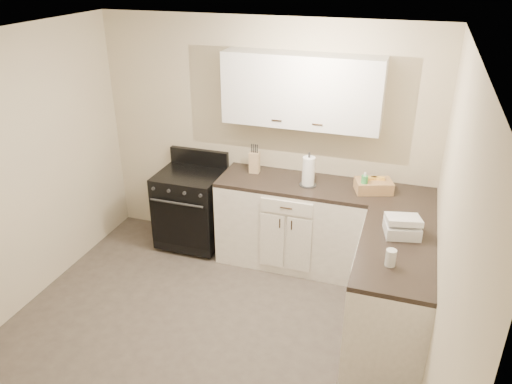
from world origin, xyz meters
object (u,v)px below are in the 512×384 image
(stove, at_px, (191,208))
(paper_towel, at_px, (308,171))
(countertop_grill, at_px, (402,229))
(knife_block, at_px, (255,162))
(wicker_basket, at_px, (374,186))

(stove, distance_m, paper_towel, 1.46)
(countertop_grill, bearing_deg, knife_block, 139.03)
(paper_towel, bearing_deg, stove, 179.52)
(paper_towel, relative_size, wicker_basket, 0.87)
(knife_block, xyz_separation_m, countertop_grill, (1.56, -0.84, -0.06))
(paper_towel, bearing_deg, countertop_grill, -36.45)
(stove, height_order, knife_block, knife_block)
(knife_block, bearing_deg, wicker_basket, -5.88)
(wicker_basket, relative_size, countertop_grill, 1.25)
(paper_towel, height_order, countertop_grill, paper_towel)
(paper_towel, relative_size, countertop_grill, 1.08)
(knife_block, relative_size, countertop_grill, 0.81)
(wicker_basket, bearing_deg, knife_block, 176.12)
(knife_block, relative_size, paper_towel, 0.75)
(wicker_basket, bearing_deg, stove, -178.56)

